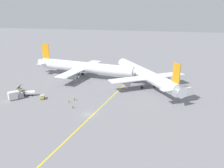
{
  "coord_description": "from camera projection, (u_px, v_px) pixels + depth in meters",
  "views": [
    {
      "loc": [
        26.41,
        -78.62,
        38.0
      ],
      "look_at": [
        3.25,
        24.86,
        4.0
      ],
      "focal_mm": 39.95,
      "sensor_mm": 36.0,
      "label": 1
    }
  ],
  "objects": [
    {
      "name": "ground_plane",
      "position": [
        88.0,
        114.0,
        90.15
      ],
      "size": [
        600.0,
        600.0,
        0.0
      ],
      "primitive_type": "plane",
      "color": "gray"
    },
    {
      "name": "ground_crew_marshaller_foreground",
      "position": [
        73.0,
        106.0,
        95.05
      ],
      "size": [
        0.36,
        0.5,
        1.69
      ],
      "color": "black",
      "rests_on": "ground"
    },
    {
      "name": "ground_crew_wing_walker_right",
      "position": [
        69.0,
        100.0,
        100.82
      ],
      "size": [
        0.36,
        0.36,
        1.64
      ],
      "color": "#4C4C51",
      "rests_on": "ground"
    },
    {
      "name": "gse_catering_truck_tall",
      "position": [
        15.0,
        95.0,
        103.91
      ],
      "size": [
        5.7,
        5.94,
        3.5
      ],
      "color": "gray",
      "rests_on": "ground"
    },
    {
      "name": "pushback_tug",
      "position": [
        117.0,
        68.0,
        150.56
      ],
      "size": [
        6.86,
        8.31,
        2.77
      ],
      "color": "gold",
      "rests_on": "ground"
    },
    {
      "name": "ground_crew_ramp_agent_by_cones",
      "position": [
        74.0,
        98.0,
        103.01
      ],
      "size": [
        0.5,
        0.36,
        1.74
      ],
      "color": "#2D3351",
      "rests_on": "ground"
    },
    {
      "name": "gse_stair_truck_yellow",
      "position": [
        20.0,
        90.0,
        113.26
      ],
      "size": [
        4.87,
        4.11,
        4.06
      ],
      "color": "#666B4C",
      "rests_on": "ground"
    },
    {
      "name": "airliner_being_pushed",
      "position": [
        146.0,
        75.0,
        119.52
      ],
      "size": [
        38.51,
        50.14,
        16.48
      ],
      "color": "white",
      "rests_on": "ground"
    },
    {
      "name": "gse_fuel_bowser_stubby",
      "position": [
        29.0,
        93.0,
        108.07
      ],
      "size": [
        5.25,
        3.6,
        2.4
      ],
      "color": "silver",
      "rests_on": "ground"
    },
    {
      "name": "airliner_at_gate_left",
      "position": [
        85.0,
        67.0,
        133.92
      ],
      "size": [
        59.44,
        40.44,
        16.86
      ],
      "color": "white",
      "rests_on": "ground"
    },
    {
      "name": "gse_baggage_cart_trailing",
      "position": [
        42.0,
        97.0,
        104.5
      ],
      "size": [
        2.47,
        3.12,
        1.71
      ],
      "color": "gold",
      "rests_on": "ground"
    },
    {
      "name": "taxiway_stripe",
      "position": [
        103.0,
        105.0,
        98.8
      ],
      "size": [
        16.55,
        118.99,
        0.01
      ],
      "primitive_type": "cube",
      "rotation": [
        0.0,
        0.0,
        -0.13
      ],
      "color": "yellow",
      "rests_on": "ground"
    }
  ]
}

